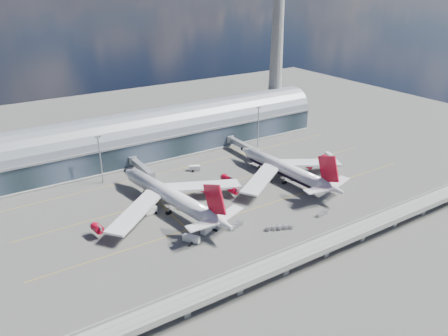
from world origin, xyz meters
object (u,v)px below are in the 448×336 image
airliner_right (286,170)px  service_truck_3 (329,155)px  control_tower (277,53)px  cargo_train_2 (322,213)px  service_truck_5 (195,168)px  cargo_train_0 (236,225)px  service_truck_2 (208,228)px  cargo_train_1 (280,228)px  service_truck_4 (274,162)px  floodlight_mast_right (258,126)px  airliner_left (172,196)px  floodlight_mast_left (100,158)px  service_truck_0 (191,239)px  service_truck_1 (151,211)px

airliner_right → service_truck_3: bearing=10.3°
control_tower → cargo_train_2: control_tower is taller
airliner_right → service_truck_5: 50.53m
cargo_train_0 → service_truck_2: bearing=91.6°
control_tower → airliner_right: 104.12m
service_truck_3 → cargo_train_1: bearing=-136.0°
service_truck_4 → cargo_train_0: service_truck_4 is taller
floodlight_mast_right → airliner_left: (-82.75, -45.84, -6.69)m
airliner_right → floodlight_mast_right: bearing=65.6°
floodlight_mast_right → airliner_right: floodlight_mast_right is taller
floodlight_mast_left → floodlight_mast_right: same height
airliner_right → service_truck_2: (-60.22, -21.57, -4.58)m
floodlight_mast_left → service_truck_5: 50.79m
service_truck_0 → cargo_train_1: service_truck_0 is taller
airliner_right → service_truck_5: bearing=128.3°
service_truck_5 → service_truck_2: bearing=-175.3°
control_tower → service_truck_4: 88.18m
airliner_left → cargo_train_0: (15.90, -28.48, -5.98)m
airliner_left → service_truck_3: 107.36m
airliner_right → service_truck_3: (42.42, 10.84, -4.69)m
floodlight_mast_left → service_truck_3: bearing=-17.1°
service_truck_3 → cargo_train_2: size_ratio=0.89×
floodlight_mast_right → service_truck_0: size_ratio=3.64×
floodlight_mast_right → cargo_train_0: floodlight_mast_right is taller
service_truck_3 → cargo_train_1: size_ratio=0.51×
service_truck_4 → control_tower: bearing=75.0°
service_truck_4 → cargo_train_1: service_truck_4 is taller
airliner_right → cargo_train_0: (-48.61, -25.28, -5.16)m
service_truck_1 → service_truck_5: bearing=-57.4°
floodlight_mast_left → control_tower: bearing=11.7°
floodlight_mast_right → airliner_left: size_ratio=0.32×
floodlight_mast_right → cargo_train_0: (-66.85, -74.32, -12.67)m
floodlight_mast_right → service_truck_1: size_ratio=4.39×
airliner_left → service_truck_4: (73.04, 16.86, -5.61)m
airliner_left → cargo_train_0: bearing=-70.8°
control_tower → cargo_train_1: size_ratio=8.54×
airliner_right → service_truck_4: (8.52, 20.06, -4.79)m
control_tower → floodlight_mast_left: bearing=-168.3°
control_tower → service_truck_5: bearing=-155.4°
cargo_train_1 → service_truck_3: bearing=-82.3°
airliner_right → service_truck_3: 44.04m
floodlight_mast_right → airliner_right: bearing=-110.4°
floodlight_mast_right → service_truck_1: bearing=-154.7°
floodlight_mast_left → cargo_train_2: (71.63, -86.32, -12.85)m
airliner_right → cargo_train_2: size_ratio=10.83×
service_truck_0 → cargo_train_1: bearing=-52.9°
floodlight_mast_right → service_truck_0: 115.85m
control_tower → service_truck_0: 167.69m
service_truck_2 → cargo_train_2: (50.08, -15.72, -0.75)m
floodlight_mast_right → service_truck_5: 54.83m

